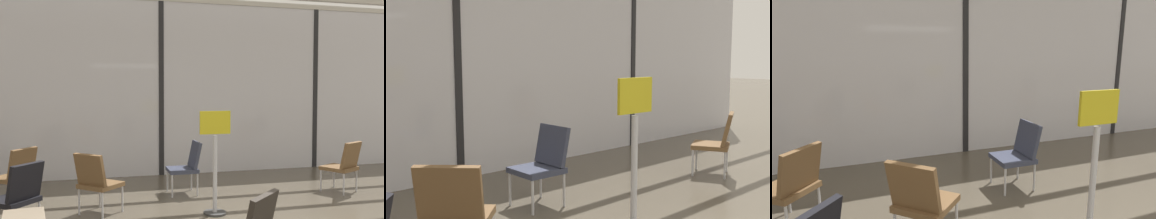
# 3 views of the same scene
# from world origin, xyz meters

# --- Properties ---
(glass_curtain_wall) EXTENTS (14.00, 0.08, 3.52)m
(glass_curtain_wall) POSITION_xyz_m (0.00, 5.20, 1.76)
(glass_curtain_wall) COLOR silver
(glass_curtain_wall) RESTS_ON ground
(window_mullion_1) EXTENTS (0.10, 0.12, 3.52)m
(window_mullion_1) POSITION_xyz_m (0.00, 5.20, 1.76)
(window_mullion_1) COLOR black
(window_mullion_1) RESTS_ON ground
(window_mullion_2) EXTENTS (0.10, 0.12, 3.52)m
(window_mullion_2) POSITION_xyz_m (3.50, 5.20, 1.76)
(window_mullion_2) COLOR black
(window_mullion_2) RESTS_ON ground
(lounge_chair_1) EXTENTS (0.66, 0.68, 0.87)m
(lounge_chair_1) POSITION_xyz_m (2.71, 2.94, 0.49)
(lounge_chair_1) COLOR brown
(lounge_chair_1) RESTS_ON ground
(lounge_chair_6) EXTENTS (0.53, 0.49, 0.87)m
(lounge_chair_6) POSITION_xyz_m (0.13, 3.55, 0.49)
(lounge_chair_6) COLOR #33384C
(lounge_chair_6) RESTS_ON ground
(lounge_chair_7) EXTENTS (0.71, 0.71, 0.87)m
(lounge_chair_7) POSITION_xyz_m (-1.38, 2.71, 0.49)
(lounge_chair_7) COLOR brown
(lounge_chair_7) RESTS_ON ground
(info_sign) EXTENTS (0.44, 0.32, 1.44)m
(info_sign) POSITION_xyz_m (0.22, 2.33, 0.68)
(info_sign) COLOR #333333
(info_sign) RESTS_ON ground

